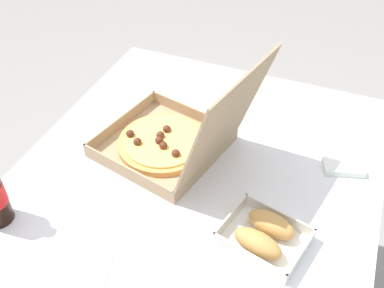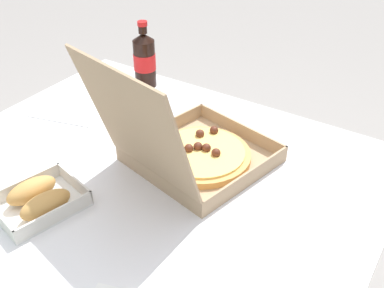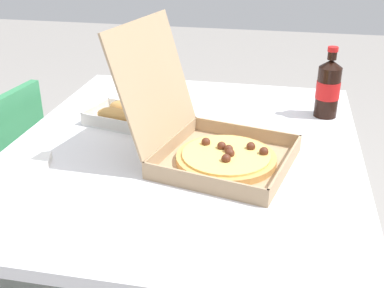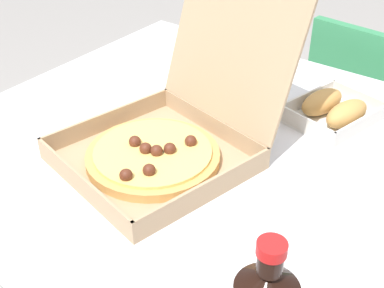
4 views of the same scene
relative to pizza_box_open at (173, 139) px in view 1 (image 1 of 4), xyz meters
The scene contains 5 objects.
dining_table 0.18m from the pizza_box_open, 49.59° to the left, with size 1.14×0.96×0.76m.
pizza_box_open is the anchor object (origin of this frame).
bread_side_box 0.38m from the pizza_box_open, 57.56° to the left, with size 0.19×0.22×0.06m.
paper_menu 0.48m from the pizza_box_open, ahead, with size 0.21×0.15×0.00m, color white.
napkin_pile 0.48m from the pizza_box_open, 106.46° to the left, with size 0.11×0.11×0.02m, color white.
Camera 1 is at (0.77, 0.31, 1.63)m, focal length 41.45 mm.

